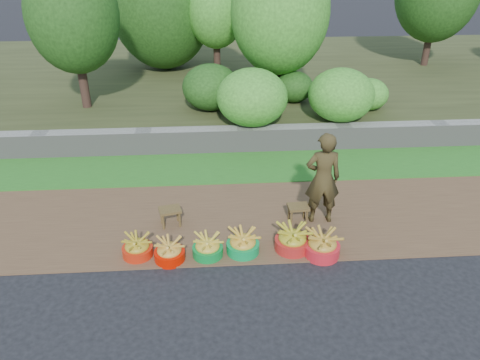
{
  "coord_description": "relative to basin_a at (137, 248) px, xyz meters",
  "views": [
    {
      "loc": [
        -0.76,
        -5.52,
        4.42
      ],
      "look_at": [
        -0.29,
        1.3,
        0.75
      ],
      "focal_mm": 35.0,
      "sensor_mm": 36.0,
      "label": 1
    }
  ],
  "objects": [
    {
      "name": "grass_verge",
      "position": [
        1.92,
        2.91,
        -0.14
      ],
      "size": [
        80.0,
        1.5,
        0.04
      ],
      "primitive_type": "cube",
      "color": "#2B7522",
      "rests_on": "ground"
    },
    {
      "name": "ground_plane",
      "position": [
        1.92,
        -0.34,
        -0.16
      ],
      "size": [
        120.0,
        120.0,
        0.0
      ],
      "primitive_type": "plane",
      "color": "black",
      "rests_on": "ground"
    },
    {
      "name": "stool_left",
      "position": [
        0.45,
        0.8,
        0.12
      ],
      "size": [
        0.41,
        0.35,
        0.32
      ],
      "rotation": [
        0.0,
        0.0,
        0.23
      ],
      "color": "brown",
      "rests_on": "dirt_shoulder"
    },
    {
      "name": "retaining_wall",
      "position": [
        1.92,
        3.76,
        0.12
      ],
      "size": [
        80.0,
        0.35,
        0.55
      ],
      "primitive_type": "cube",
      "color": "gray",
      "rests_on": "ground"
    },
    {
      "name": "basin_d",
      "position": [
        1.61,
        -0.03,
        0.01
      ],
      "size": [
        0.51,
        0.51,
        0.38
      ],
      "color": "#069041",
      "rests_on": "ground"
    },
    {
      "name": "vegetation",
      "position": [
        6.53,
        7.03,
        2.37
      ],
      "size": [
        35.11,
        7.37,
        4.4
      ],
      "color": "#33221A",
      "rests_on": "earth_bank"
    },
    {
      "name": "stool_right",
      "position": [
        2.6,
        0.76,
        0.11
      ],
      "size": [
        0.36,
        0.28,
        0.31
      ],
      "rotation": [
        0.0,
        0.0,
        0.05
      ],
      "color": "brown",
      "rests_on": "dirt_shoulder"
    },
    {
      "name": "dirt_shoulder",
      "position": [
        1.92,
        0.91,
        -0.15
      ],
      "size": [
        80.0,
        2.5,
        0.02
      ],
      "primitive_type": "cube",
      "color": "brown",
      "rests_on": "ground"
    },
    {
      "name": "basin_b",
      "position": [
        0.49,
        -0.13,
        -0.0
      ],
      "size": [
        0.46,
        0.46,
        0.35
      ],
      "color": "red",
      "rests_on": "ground"
    },
    {
      "name": "basin_a",
      "position": [
        0.0,
        0.0,
        0.0
      ],
      "size": [
        0.47,
        0.47,
        0.35
      ],
      "color": "red",
      "rests_on": "ground"
    },
    {
      "name": "basin_c",
      "position": [
        1.07,
        -0.07,
        0.0
      ],
      "size": [
        0.47,
        0.47,
        0.35
      ],
      "color": "#097E2E",
      "rests_on": "ground"
    },
    {
      "name": "basin_e",
      "position": [
        2.38,
        0.0,
        0.03
      ],
      "size": [
        0.55,
        0.55,
        0.41
      ],
      "color": "#AD1F1C",
      "rests_on": "ground"
    },
    {
      "name": "vendor_woman",
      "position": [
        2.98,
        0.78,
        0.67
      ],
      "size": [
        0.59,
        0.39,
        1.61
      ],
      "primitive_type": "imported",
      "rotation": [
        0.0,
        0.0,
        3.12
      ],
      "color": "black",
      "rests_on": "dirt_shoulder"
    },
    {
      "name": "earth_bank",
      "position": [
        1.92,
        8.66,
        0.09
      ],
      "size": [
        80.0,
        10.0,
        0.5
      ],
      "primitive_type": "cube",
      "color": "#39401F",
      "rests_on": "ground"
    },
    {
      "name": "basin_f",
      "position": [
        2.81,
        -0.17,
        0.03
      ],
      "size": [
        0.54,
        0.54,
        0.41
      ],
      "color": "red",
      "rests_on": "ground"
    }
  ]
}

